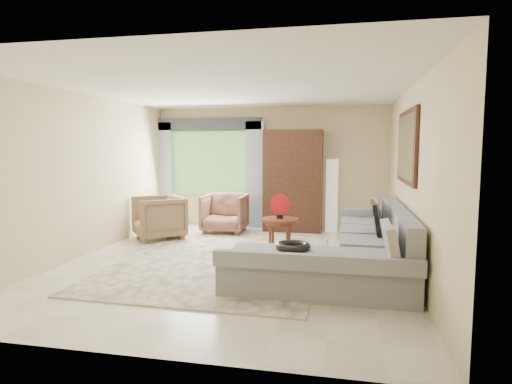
% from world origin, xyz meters
% --- Properties ---
extents(ground, '(6.00, 6.00, 0.00)m').
position_xyz_m(ground, '(0.00, 0.00, 0.00)').
color(ground, silver).
rests_on(ground, ground).
extents(area_rug, '(3.07, 4.05, 0.02)m').
position_xyz_m(area_rug, '(-0.22, 0.05, 0.01)').
color(area_rug, beige).
rests_on(area_rug, ground).
extents(sectional_sofa, '(2.30, 3.46, 0.90)m').
position_xyz_m(sectional_sofa, '(1.78, -0.18, 0.28)').
color(sectional_sofa, gray).
rests_on(sectional_sofa, ground).
extents(tv_screen, '(0.14, 0.74, 0.48)m').
position_xyz_m(tv_screen, '(2.05, 0.24, 0.72)').
color(tv_screen, black).
rests_on(tv_screen, sectional_sofa).
extents(garden_hose, '(0.43, 0.43, 0.09)m').
position_xyz_m(garden_hose, '(1.00, -1.04, 0.55)').
color(garden_hose, black).
rests_on(garden_hose, sectional_sofa).
extents(coffee_table, '(0.60, 0.60, 0.60)m').
position_xyz_m(coffee_table, '(0.59, 0.64, 0.31)').
color(coffee_table, '#431F12').
rests_on(coffee_table, ground).
extents(red_disc, '(0.34, 0.10, 0.34)m').
position_xyz_m(red_disc, '(0.59, 0.64, 0.83)').
color(red_disc, '#AB1116').
rests_on(red_disc, coffee_table).
extents(armchair_left, '(1.25, 1.25, 0.82)m').
position_xyz_m(armchair_left, '(-1.87, 1.38, 0.41)').
color(armchair_left, brown).
rests_on(armchair_left, ground).
extents(armchair_right, '(0.86, 0.89, 0.79)m').
position_xyz_m(armchair_right, '(-0.80, 2.23, 0.40)').
color(armchair_right, '#8B614C').
rests_on(armchair_right, ground).
extents(potted_plant, '(0.56, 0.52, 0.51)m').
position_xyz_m(potted_plant, '(-2.23, 2.60, 0.25)').
color(potted_plant, '#999999').
rests_on(potted_plant, ground).
extents(armoire, '(1.20, 0.55, 2.10)m').
position_xyz_m(armoire, '(0.55, 2.72, 1.05)').
color(armoire, black).
rests_on(armoire, ground).
extents(floor_lamp, '(0.24, 0.24, 1.50)m').
position_xyz_m(floor_lamp, '(1.35, 2.78, 0.75)').
color(floor_lamp, silver).
rests_on(floor_lamp, ground).
extents(window, '(1.80, 0.04, 1.40)m').
position_xyz_m(window, '(-1.35, 2.97, 1.40)').
color(window, '#669E59').
rests_on(window, wall_back).
extents(curtain_left, '(0.40, 0.08, 2.30)m').
position_xyz_m(curtain_left, '(-2.40, 2.88, 1.15)').
color(curtain_left, '#9EB7CC').
rests_on(curtain_left, ground).
extents(curtain_right, '(0.40, 0.08, 2.30)m').
position_xyz_m(curtain_right, '(-0.30, 2.88, 1.15)').
color(curtain_right, '#9EB7CC').
rests_on(curtain_right, ground).
extents(valance, '(2.40, 0.12, 0.26)m').
position_xyz_m(valance, '(-1.35, 2.90, 2.25)').
color(valance, '#1E232D').
rests_on(valance, wall_back).
extents(wall_mirror, '(0.05, 1.70, 1.05)m').
position_xyz_m(wall_mirror, '(2.46, 0.35, 1.75)').
color(wall_mirror, black).
rests_on(wall_mirror, wall_right).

